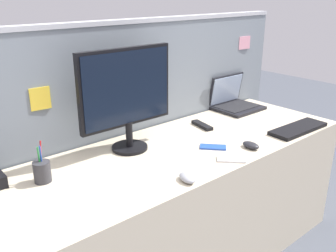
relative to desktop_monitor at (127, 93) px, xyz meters
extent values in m
cube|color=beige|center=(0.17, -0.17, -0.67)|extent=(2.15, 0.70, 0.73)
cube|color=gray|center=(0.17, 0.22, -0.36)|extent=(2.42, 0.06, 1.34)
cube|color=#B7BAC1|center=(0.17, 0.22, 0.32)|extent=(2.42, 0.07, 0.02)
cube|color=pink|center=(1.14, 0.18, 0.13)|extent=(0.11, 0.01, 0.09)
cube|color=yellow|center=(-0.37, 0.18, 0.00)|extent=(0.10, 0.01, 0.11)
cylinder|color=black|center=(0.00, -0.01, -0.29)|extent=(0.19, 0.19, 0.02)
cylinder|color=black|center=(0.00, -0.01, -0.22)|extent=(0.04, 0.04, 0.13)
cube|color=black|center=(0.00, 0.00, 0.03)|extent=(0.53, 0.03, 0.39)
cube|color=black|center=(0.00, -0.01, 0.03)|extent=(0.50, 0.01, 0.36)
cube|color=black|center=(0.96, 0.06, -0.29)|extent=(0.31, 0.26, 0.02)
cube|color=black|center=(0.96, 0.07, -0.28)|extent=(0.27, 0.19, 0.00)
cube|color=black|center=(0.96, 0.18, -0.18)|extent=(0.31, 0.04, 0.21)
cube|color=#9EB2D1|center=(0.96, 0.17, -0.18)|extent=(0.29, 0.03, 0.19)
cube|color=black|center=(0.92, -0.43, -0.29)|extent=(0.41, 0.15, 0.02)
ellipsoid|color=#9EA0A8|center=(-0.01, -0.46, -0.29)|extent=(0.08, 0.11, 0.03)
ellipsoid|color=#232328|center=(0.49, -0.41, -0.29)|extent=(0.07, 0.10, 0.03)
cylinder|color=#333338|center=(-0.49, -0.05, -0.26)|extent=(0.07, 0.07, 0.09)
cylinder|color=blue|center=(-0.48, -0.05, -0.20)|extent=(0.01, 0.02, 0.13)
cylinder|color=#238438|center=(-0.49, -0.05, -0.20)|extent=(0.01, 0.02, 0.13)
cylinder|color=red|center=(-0.48, -0.04, -0.19)|extent=(0.03, 0.02, 0.14)
cube|color=blue|center=(0.34, -0.28, -0.30)|extent=(0.14, 0.14, 0.01)
cube|color=silver|center=(0.30, -0.44, -0.30)|extent=(0.14, 0.14, 0.01)
cube|color=black|center=(0.53, -0.02, -0.29)|extent=(0.07, 0.18, 0.02)
camera|label=1|loc=(-1.00, -1.50, 0.49)|focal=39.67mm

